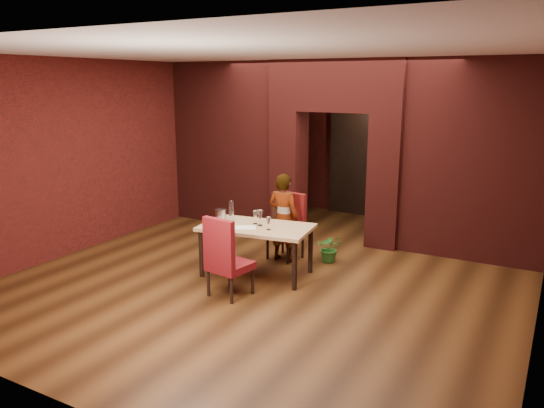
{
  "coord_description": "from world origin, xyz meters",
  "views": [
    {
      "loc": [
        3.6,
        -6.78,
        2.82
      ],
      "look_at": [
        -0.19,
        0.0,
        1.02
      ],
      "focal_mm": 35.0,
      "sensor_mm": 36.0,
      "label": 1
    }
  ],
  "objects_px": {
    "potted_plant": "(330,248)",
    "water_bottle": "(231,211)",
    "chair_far": "(285,227)",
    "chair_near": "(230,256)",
    "person_seated": "(283,217)",
    "wine_glass_a": "(255,217)",
    "wine_bucket": "(221,216)",
    "wine_glass_b": "(260,218)",
    "wine_glass_c": "(269,223)",
    "dining_table": "(256,250)"
  },
  "relations": [
    {
      "from": "wine_glass_c",
      "to": "wine_bucket",
      "type": "relative_size",
      "value": 0.93
    },
    {
      "from": "water_bottle",
      "to": "wine_bucket",
      "type": "bearing_deg",
      "value": -127.47
    },
    {
      "from": "water_bottle",
      "to": "person_seated",
      "type": "bearing_deg",
      "value": 54.38
    },
    {
      "from": "wine_bucket",
      "to": "wine_glass_c",
      "type": "bearing_deg",
      "value": -0.91
    },
    {
      "from": "wine_glass_c",
      "to": "potted_plant",
      "type": "relative_size",
      "value": 0.41
    },
    {
      "from": "wine_glass_c",
      "to": "person_seated",
      "type": "bearing_deg",
      "value": 104.15
    },
    {
      "from": "chair_far",
      "to": "wine_glass_a",
      "type": "xyz_separation_m",
      "value": [
        -0.1,
        -0.77,
        0.32
      ]
    },
    {
      "from": "water_bottle",
      "to": "wine_glass_a",
      "type": "bearing_deg",
      "value": 4.25
    },
    {
      "from": "wine_glass_a",
      "to": "water_bottle",
      "type": "height_order",
      "value": "water_bottle"
    },
    {
      "from": "person_seated",
      "to": "wine_glass_c",
      "type": "height_order",
      "value": "person_seated"
    },
    {
      "from": "chair_near",
      "to": "wine_glass_a",
      "type": "bearing_deg",
      "value": -71.03
    },
    {
      "from": "wine_glass_c",
      "to": "water_bottle",
      "type": "height_order",
      "value": "water_bottle"
    },
    {
      "from": "chair_far",
      "to": "wine_glass_c",
      "type": "distance_m",
      "value": 1.02
    },
    {
      "from": "chair_near",
      "to": "wine_glass_b",
      "type": "height_order",
      "value": "chair_near"
    },
    {
      "from": "person_seated",
      "to": "wine_glass_a",
      "type": "height_order",
      "value": "person_seated"
    },
    {
      "from": "wine_glass_a",
      "to": "potted_plant",
      "type": "xyz_separation_m",
      "value": [
        0.8,
        0.97,
        -0.62
      ]
    },
    {
      "from": "chair_far",
      "to": "wine_bucket",
      "type": "xyz_separation_m",
      "value": [
        -0.61,
        -0.93,
        0.32
      ]
    },
    {
      "from": "chair_far",
      "to": "chair_near",
      "type": "height_order",
      "value": "chair_near"
    },
    {
      "from": "chair_near",
      "to": "potted_plant",
      "type": "bearing_deg",
      "value": -99.5
    },
    {
      "from": "water_bottle",
      "to": "chair_near",
      "type": "bearing_deg",
      "value": -57.81
    },
    {
      "from": "dining_table",
      "to": "wine_glass_a",
      "type": "bearing_deg",
      "value": 120.64
    },
    {
      "from": "person_seated",
      "to": "wine_glass_a",
      "type": "bearing_deg",
      "value": 82.35
    },
    {
      "from": "person_seated",
      "to": "potted_plant",
      "type": "xyz_separation_m",
      "value": [
        0.69,
        0.29,
        -0.48
      ]
    },
    {
      "from": "chair_far",
      "to": "potted_plant",
      "type": "distance_m",
      "value": 0.79
    },
    {
      "from": "chair_far",
      "to": "water_bottle",
      "type": "height_order",
      "value": "water_bottle"
    },
    {
      "from": "chair_near",
      "to": "wine_glass_a",
      "type": "height_order",
      "value": "chair_near"
    },
    {
      "from": "chair_far",
      "to": "chair_near",
      "type": "xyz_separation_m",
      "value": [
        0.06,
        -1.69,
        0.02
      ]
    },
    {
      "from": "dining_table",
      "to": "potted_plant",
      "type": "distance_m",
      "value": 1.29
    },
    {
      "from": "chair_near",
      "to": "dining_table",
      "type": "bearing_deg",
      "value": -74.48
    },
    {
      "from": "person_seated",
      "to": "chair_near",
      "type": "bearing_deg",
      "value": 93.3
    },
    {
      "from": "chair_near",
      "to": "wine_glass_c",
      "type": "relative_size",
      "value": 5.92
    },
    {
      "from": "person_seated",
      "to": "wine_bucket",
      "type": "height_order",
      "value": "person_seated"
    },
    {
      "from": "wine_glass_b",
      "to": "water_bottle",
      "type": "distance_m",
      "value": 0.51
    },
    {
      "from": "wine_bucket",
      "to": "person_seated",
      "type": "bearing_deg",
      "value": 54.08
    },
    {
      "from": "chair_near",
      "to": "potted_plant",
      "type": "xyz_separation_m",
      "value": [
        0.64,
        1.9,
        -0.32
      ]
    },
    {
      "from": "chair_far",
      "to": "water_bottle",
      "type": "xyz_separation_m",
      "value": [
        -0.5,
        -0.8,
        0.38
      ]
    },
    {
      "from": "person_seated",
      "to": "wine_glass_a",
      "type": "xyz_separation_m",
      "value": [
        -0.11,
        -0.68,
        0.14
      ]
    },
    {
      "from": "chair_far",
      "to": "wine_glass_b",
      "type": "bearing_deg",
      "value": -80.59
    },
    {
      "from": "wine_glass_b",
      "to": "wine_glass_c",
      "type": "xyz_separation_m",
      "value": [
        0.22,
        -0.13,
        -0.02
      ]
    },
    {
      "from": "chair_far",
      "to": "person_seated",
      "type": "xyz_separation_m",
      "value": [
        0.01,
        -0.08,
        0.18
      ]
    },
    {
      "from": "potted_plant",
      "to": "water_bottle",
      "type": "bearing_deg",
      "value": -140.16
    },
    {
      "from": "chair_far",
      "to": "wine_glass_a",
      "type": "height_order",
      "value": "chair_far"
    },
    {
      "from": "chair_near",
      "to": "wine_bucket",
      "type": "relative_size",
      "value": 5.52
    },
    {
      "from": "chair_near",
      "to": "wine_bucket",
      "type": "distance_m",
      "value": 1.06
    },
    {
      "from": "chair_near",
      "to": "water_bottle",
      "type": "relative_size",
      "value": 3.42
    },
    {
      "from": "chair_far",
      "to": "wine_glass_a",
      "type": "distance_m",
      "value": 0.84
    },
    {
      "from": "chair_far",
      "to": "wine_bucket",
      "type": "relative_size",
      "value": 5.33
    },
    {
      "from": "person_seated",
      "to": "water_bottle",
      "type": "height_order",
      "value": "person_seated"
    },
    {
      "from": "wine_bucket",
      "to": "potted_plant",
      "type": "height_order",
      "value": "wine_bucket"
    },
    {
      "from": "person_seated",
      "to": "wine_glass_b",
      "type": "xyz_separation_m",
      "value": [
        -0.0,
        -0.73,
        0.16
      ]
    }
  ]
}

